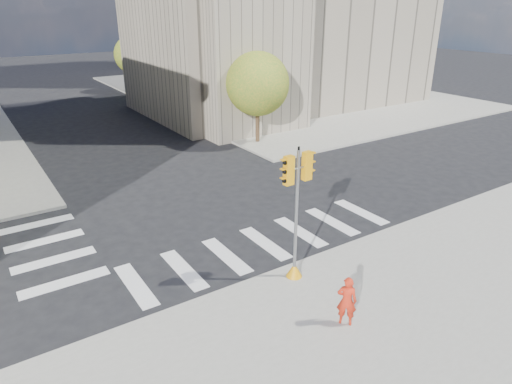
# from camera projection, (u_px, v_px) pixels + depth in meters

# --- Properties ---
(ground) EXTENTS (160.00, 160.00, 0.00)m
(ground) POSITION_uv_depth(u_px,v_px,m) (241.00, 224.00, 20.02)
(ground) COLOR black
(ground) RESTS_ON ground
(sidewalk_near) EXTENTS (30.00, 14.00, 0.15)m
(sidewalk_near) POSITION_uv_depth(u_px,v_px,m) (470.00, 384.00, 11.51)
(sidewalk_near) COLOR gray
(sidewalk_near) RESTS_ON ground
(sidewalk_far_right) EXTENTS (28.00, 40.00, 0.15)m
(sidewalk_far_right) POSITION_uv_depth(u_px,v_px,m) (272.00, 90.00, 50.20)
(sidewalk_far_right) COLOR gray
(sidewalk_far_right) RESTS_ON ground
(civic_building) EXTENTS (26.00, 16.00, 19.39)m
(civic_building) POSITION_uv_depth(u_px,v_px,m) (277.00, 24.00, 39.90)
(civic_building) COLOR gray
(civic_building) RESTS_ON ground
(tree_re_near) EXTENTS (4.20, 4.20, 6.16)m
(tree_re_near) POSITION_uv_depth(u_px,v_px,m) (258.00, 84.00, 29.99)
(tree_re_near) COLOR #382616
(tree_re_near) RESTS_ON ground
(tree_re_mid) EXTENTS (4.60, 4.60, 6.66)m
(tree_re_mid) POSITION_uv_depth(u_px,v_px,m) (180.00, 61.00, 39.12)
(tree_re_mid) COLOR #382616
(tree_re_mid) RESTS_ON ground
(tree_re_far) EXTENTS (4.00, 4.00, 5.88)m
(tree_re_far) POSITION_uv_depth(u_px,v_px,m) (133.00, 55.00, 48.56)
(tree_re_far) COLOR #382616
(tree_re_far) RESTS_ON ground
(lamp_near) EXTENTS (0.35, 0.18, 8.11)m
(lamp_near) POSITION_uv_depth(u_px,v_px,m) (233.00, 68.00, 33.12)
(lamp_near) COLOR black
(lamp_near) RESTS_ON sidewalk_far_right
(lamp_far) EXTENTS (0.35, 0.18, 8.11)m
(lamp_far) POSITION_uv_depth(u_px,v_px,m) (159.00, 52.00, 43.92)
(lamp_far) COLOR black
(lamp_far) RESTS_ON sidewalk_far_right
(traffic_signal) EXTENTS (1.07, 0.56, 4.71)m
(traffic_signal) POSITION_uv_depth(u_px,v_px,m) (296.00, 225.00, 15.17)
(traffic_signal) COLOR orange
(traffic_signal) RESTS_ON sidewalk_near
(photographer) EXTENTS (0.67, 0.69, 1.59)m
(photographer) POSITION_uv_depth(u_px,v_px,m) (347.00, 301.00, 13.29)
(photographer) COLOR red
(photographer) RESTS_ON sidewalk_near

